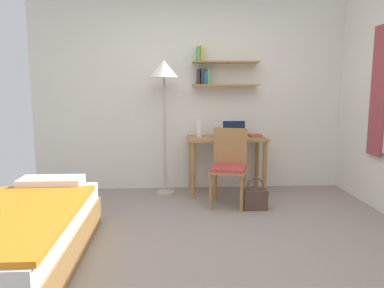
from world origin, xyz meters
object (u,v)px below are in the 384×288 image
object	(u,v)px
desk	(227,149)
desk_chair	(229,164)
laptop	(235,133)
water_bottle	(199,129)
handbag	(255,199)
bed	(23,238)
standing_lamp	(164,77)
book_stack	(255,136)

from	to	relation	value
desk	desk_chair	xyz separation A→B (m)	(-0.04, -0.48, -0.10)
desk_chair	laptop	xyz separation A→B (m)	(0.15, 0.50, 0.31)
desk	water_bottle	xyz separation A→B (m)	(-0.36, 0.03, 0.26)
water_bottle	handbag	distance (m)	1.18
bed	standing_lamp	bearing A→B (deg)	61.40
desk	desk_chair	size ratio (longest dim) A/B	1.11
desk_chair	desk	bearing A→B (deg)	84.75
desk_chair	standing_lamp	bearing A→B (deg)	147.01
bed	handbag	xyz separation A→B (m)	(2.12, 1.26, -0.11)
desk_chair	water_bottle	bearing A→B (deg)	121.92
desk	handbag	distance (m)	0.86
laptop	handbag	world-z (taller)	laptop
laptop	book_stack	distance (m)	0.27
bed	water_bottle	distance (m)	2.57
standing_lamp	laptop	distance (m)	1.17
bed	desk_chair	world-z (taller)	desk_chair
standing_lamp	water_bottle	distance (m)	0.81
handbag	book_stack	bearing A→B (deg)	78.78
laptop	bed	bearing A→B (deg)	-135.21
desk	book_stack	size ratio (longest dim) A/B	4.27
desk_chair	book_stack	distance (m)	0.65
desk	book_stack	distance (m)	0.40
desk	handbag	bearing A→B (deg)	-71.15
desk	book_stack	world-z (taller)	book_stack
standing_lamp	handbag	distance (m)	1.89
water_bottle	handbag	world-z (taller)	water_bottle
book_stack	handbag	bearing A→B (deg)	-101.22
standing_lamp	handbag	size ratio (longest dim) A/B	4.60
book_stack	standing_lamp	bearing A→B (deg)	176.90
desk_chair	laptop	world-z (taller)	laptop
desk_chair	water_bottle	world-z (taller)	water_bottle
desk	standing_lamp	size ratio (longest dim) A/B	0.58
bed	desk	bearing A→B (deg)	45.96
laptop	book_stack	size ratio (longest dim) A/B	1.41
water_bottle	handbag	bearing A→B (deg)	-50.27
desk_chair	handbag	distance (m)	0.51
laptop	book_stack	xyz separation A→B (m)	(0.25, -0.07, -0.04)
water_bottle	desk	bearing A→B (deg)	-4.11
handbag	desk_chair	bearing A→B (deg)	143.14
bed	laptop	xyz separation A→B (m)	(1.99, 1.97, 0.57)
book_stack	handbag	size ratio (longest dim) A/B	0.63
desk_chair	book_stack	bearing A→B (deg)	46.97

